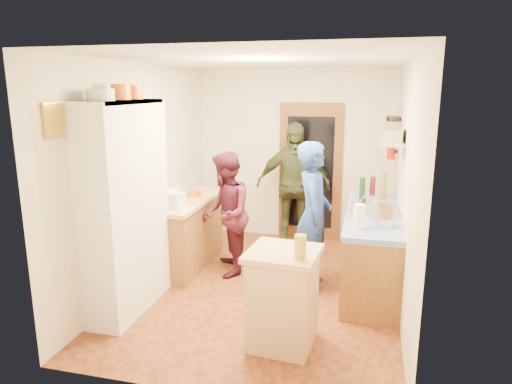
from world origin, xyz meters
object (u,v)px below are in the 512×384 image
at_px(hutch_body, 126,208).
at_px(person_back, 294,185).
at_px(right_counter_base, 371,249).
at_px(person_hob, 316,216).
at_px(person_left, 228,213).
at_px(island_base, 283,301).

height_order(hutch_body, person_back, hutch_body).
xyz_separation_m(right_counter_base, person_back, (-1.13, 1.09, 0.50)).
distance_m(hutch_body, right_counter_base, 2.90).
bearing_deg(right_counter_base, hutch_body, -152.53).
xyz_separation_m(hutch_body, person_back, (1.37, 2.39, -0.18)).
xyz_separation_m(person_hob, person_left, (-1.13, 0.18, -0.09)).
height_order(hutch_body, island_base, hutch_body).
relative_size(person_left, person_back, 0.85).
height_order(island_base, person_left, person_left).
xyz_separation_m(right_counter_base, person_left, (-1.77, -0.13, 0.36)).
relative_size(island_base, person_hob, 0.50).
bearing_deg(hutch_body, island_base, -11.04).
height_order(right_counter_base, person_hob, person_hob).
bearing_deg(person_back, hutch_body, -130.85).
distance_m(hutch_body, island_base, 1.88).
bearing_deg(right_counter_base, island_base, -115.35).
relative_size(hutch_body, island_base, 2.56).
relative_size(right_counter_base, island_base, 2.56).
bearing_deg(island_base, person_left, 123.39).
bearing_deg(person_hob, person_back, 12.55).
bearing_deg(person_left, person_back, 134.03).
relative_size(right_counter_base, person_hob, 1.27).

